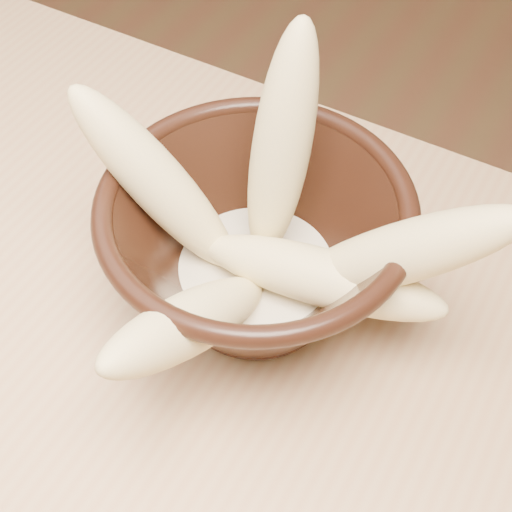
{
  "coord_description": "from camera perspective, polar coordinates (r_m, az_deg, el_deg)",
  "views": [
    {
      "loc": [
        0.17,
        -0.12,
        1.21
      ],
      "look_at": [
        0.02,
        0.16,
        0.81
      ],
      "focal_mm": 50.0,
      "sensor_mm": 36.0,
      "label": 1
    }
  ],
  "objects": [
    {
      "name": "banana_front",
      "position": [
        0.45,
        -5.33,
        -5.34
      ],
      "size": [
        0.06,
        0.17,
        0.12
      ],
      "primitive_type": "ellipsoid",
      "rotation": [
        1.05,
        0.0,
        -0.12
      ],
      "color": "#F3DD8F",
      "rests_on": "bowl"
    },
    {
      "name": "table",
      "position": [
        0.58,
        -9.73,
        -18.82
      ],
      "size": [
        1.2,
        0.8,
        0.75
      ],
      "color": "tan",
      "rests_on": "ground"
    },
    {
      "name": "milk_puddle",
      "position": [
        0.53,
        0.0,
        -1.28
      ],
      "size": [
        0.12,
        0.12,
        0.02
      ],
      "primitive_type": "cylinder",
      "color": "beige",
      "rests_on": "bowl"
    },
    {
      "name": "bowl",
      "position": [
        0.51,
        0.0,
        0.72
      ],
      "size": [
        0.22,
        0.22,
        0.12
      ],
      "rotation": [
        0.0,
        0.0,
        -0.06
      ],
      "color": "black",
      "rests_on": "table"
    },
    {
      "name": "banana_across",
      "position": [
        0.49,
        5.2,
        -1.66
      ],
      "size": [
        0.18,
        0.06,
        0.05
      ],
      "primitive_type": "ellipsoid",
      "rotation": [
        1.5,
        0.0,
        1.7
      ],
      "color": "#F3DD8F",
      "rests_on": "bowl"
    },
    {
      "name": "banana_right",
      "position": [
        0.47,
        11.18,
        0.11
      ],
      "size": [
        0.17,
        0.07,
        0.15
      ],
      "primitive_type": "ellipsoid",
      "rotation": [
        0.84,
        0.0,
        1.79
      ],
      "color": "#F3DD8F",
      "rests_on": "bowl"
    },
    {
      "name": "banana_upright",
      "position": [
        0.49,
        2.04,
        8.63
      ],
      "size": [
        0.04,
        0.09,
        0.19
      ],
      "primitive_type": "ellipsoid",
      "rotation": [
        0.29,
        0.0,
        3.18
      ],
      "color": "#F3DD8F",
      "rests_on": "bowl"
    },
    {
      "name": "banana_left",
      "position": [
        0.5,
        -7.93,
        5.89
      ],
      "size": [
        0.14,
        0.05,
        0.16
      ],
      "primitive_type": "ellipsoid",
      "rotation": [
        0.71,
        0.0,
        -1.47
      ],
      "color": "#F3DD8F",
      "rests_on": "bowl"
    }
  ]
}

